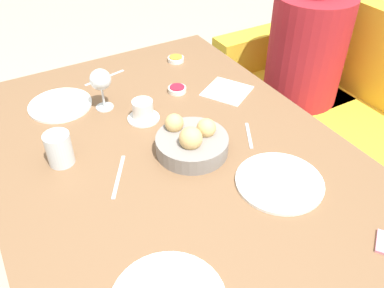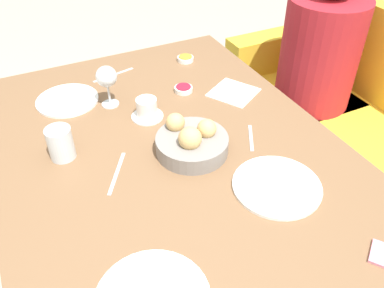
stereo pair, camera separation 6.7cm
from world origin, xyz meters
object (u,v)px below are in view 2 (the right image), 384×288
at_px(coffee_cup, 147,109).
at_px(knife_silver, 114,75).
at_px(jam_bowl_berry, 183,89).
at_px(jam_bowl_honey, 185,59).
at_px(couch, 370,142).
at_px(fork_silver, 117,173).
at_px(wine_glass, 107,78).
at_px(spoon_coffee, 251,138).
at_px(seated_person, 312,90).
at_px(plate_near_left, 67,100).
at_px(bread_basket, 192,142).
at_px(water_tumbler, 61,143).
at_px(napkin, 233,92).
at_px(plate_far_center, 277,186).

height_order(coffee_cup, knife_silver, coffee_cup).
distance_m(jam_bowl_berry, jam_bowl_honey, 0.26).
bearing_deg(couch, fork_silver, -85.21).
bearing_deg(knife_silver, wine_glass, -20.39).
bearing_deg(coffee_cup, jam_bowl_berry, 118.26).
bearing_deg(coffee_cup, spoon_coffee, 44.89).
distance_m(couch, spoon_coffee, 0.92).
height_order(seated_person, plate_near_left, seated_person).
xyz_separation_m(bread_basket, water_tumbler, (-0.15, -0.37, 0.01)).
bearing_deg(fork_silver, bread_basket, 88.84).
xyz_separation_m(knife_silver, napkin, (0.34, 0.38, 0.00)).
distance_m(plate_far_center, napkin, 0.52).
bearing_deg(wine_glass, plate_near_left, -123.75).
bearing_deg(plate_far_center, napkin, 163.00).
xyz_separation_m(coffee_cup, knife_silver, (-0.35, -0.02, -0.03)).
bearing_deg(spoon_coffee, jam_bowl_berry, -168.51).
relative_size(wine_glass, napkin, 0.71).
distance_m(seated_person, knife_silver, 0.99).
bearing_deg(seated_person, couch, 26.81).
distance_m(plate_near_left, jam_bowl_honey, 0.55).
relative_size(plate_far_center, wine_glass, 1.65).
bearing_deg(knife_silver, spoon_coffee, 24.69).
height_order(couch, wine_glass, couch).
bearing_deg(napkin, bread_basket, -50.76).
height_order(bread_basket, water_tumbler, bread_basket).
distance_m(plate_far_center, fork_silver, 0.47).
bearing_deg(wine_glass, napkin, 73.94).
height_order(couch, jam_bowl_berry, couch).
bearing_deg(knife_silver, napkin, 47.84).
relative_size(plate_near_left, water_tumbler, 2.18).
xyz_separation_m(wine_glass, fork_silver, (0.37, -0.10, -0.11)).
xyz_separation_m(plate_near_left, wine_glass, (0.09, 0.14, 0.11)).
xyz_separation_m(plate_near_left, fork_silver, (0.46, 0.04, -0.00)).
distance_m(seated_person, coffee_cup, 0.98).
height_order(couch, jam_bowl_honey, couch).
height_order(water_tumbler, wine_glass, wine_glass).
bearing_deg(jam_bowl_berry, napkin, 60.30).
xyz_separation_m(bread_basket, spoon_coffee, (0.03, 0.21, -0.04)).
xyz_separation_m(plate_near_left, coffee_cup, (0.23, 0.23, 0.03)).
xyz_separation_m(couch, knife_silver, (-0.47, -1.10, 0.40)).
bearing_deg(coffee_cup, plate_far_center, 22.58).
xyz_separation_m(seated_person, water_tumbler, (0.26, -1.24, 0.28)).
xyz_separation_m(bread_basket, jam_bowl_honey, (-0.57, 0.25, -0.03)).
height_order(plate_far_center, jam_bowl_honey, jam_bowl_honey).
distance_m(plate_far_center, jam_bowl_berry, 0.60).
xyz_separation_m(plate_near_left, water_tumbler, (0.32, -0.08, 0.05)).
height_order(couch, fork_silver, couch).
distance_m(plate_near_left, coffee_cup, 0.33).
xyz_separation_m(couch, spoon_coffee, (0.14, -0.82, 0.40)).
bearing_deg(coffee_cup, bread_basket, 13.59).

